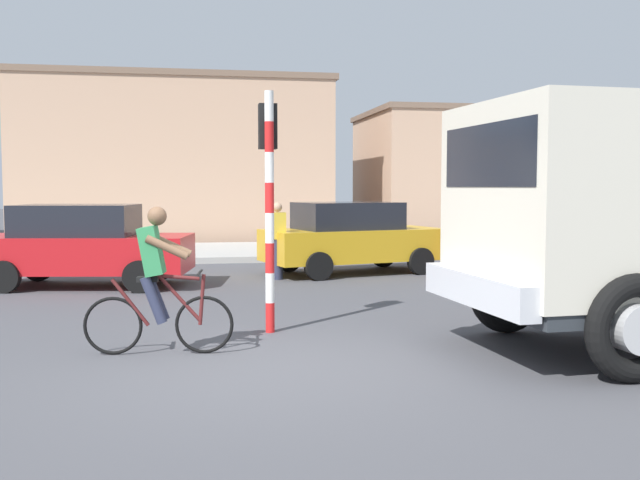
% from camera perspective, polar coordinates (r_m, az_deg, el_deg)
% --- Properties ---
extents(ground_plane, '(120.00, 120.00, 0.00)m').
position_cam_1_polar(ground_plane, '(7.73, -5.34, -10.38)').
color(ground_plane, '#4C4C51').
extents(sidewalk_far, '(80.00, 5.00, 0.16)m').
position_cam_1_polar(sidewalk_far, '(20.98, -8.44, -0.93)').
color(sidewalk_far, '#ADADA8').
rests_on(sidewalk_far, ground).
extents(cyclist, '(1.72, 0.52, 1.72)m').
position_cam_1_polar(cyclist, '(8.58, -12.72, -3.13)').
color(cyclist, black).
rests_on(cyclist, ground).
extents(traffic_light_pole, '(0.24, 0.43, 3.20)m').
position_cam_1_polar(traffic_light_pole, '(9.67, -4.06, 4.93)').
color(traffic_light_pole, red).
rests_on(traffic_light_pole, ground).
extents(car_red_near, '(4.06, 1.98, 1.60)m').
position_cam_1_polar(car_red_near, '(17.74, 17.66, 0.37)').
color(car_red_near, red).
rests_on(car_red_near, ground).
extents(car_white_mid, '(4.29, 2.63, 1.60)m').
position_cam_1_polar(car_white_mid, '(16.24, 2.52, 0.23)').
color(car_white_mid, gold).
rests_on(car_white_mid, ground).
extents(car_far_side, '(4.22, 2.36, 1.60)m').
position_cam_1_polar(car_far_side, '(14.79, -18.17, -0.37)').
color(car_far_side, red).
rests_on(car_far_side, ground).
extents(pedestrian_near_kerb, '(0.34, 0.22, 1.62)m').
position_cam_1_polar(pedestrian_near_kerb, '(15.18, -3.36, 0.05)').
color(pedestrian_near_kerb, '#2D334C').
rests_on(pedestrian_near_kerb, ground).
extents(building_mid_block, '(10.73, 6.24, 5.71)m').
position_cam_1_polar(building_mid_block, '(26.89, -11.21, 6.08)').
color(building_mid_block, tan).
rests_on(building_mid_block, ground).
extents(building_corner_right, '(9.88, 6.24, 4.89)m').
position_cam_1_polar(building_corner_right, '(29.95, 13.02, 5.07)').
color(building_corner_right, tan).
rests_on(building_corner_right, ground).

